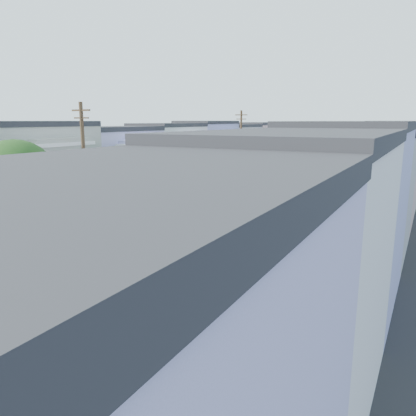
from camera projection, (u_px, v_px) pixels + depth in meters
ground at (143, 272)px, 24.35m from camera, size 160.00×160.00×0.00m
road_slab at (244, 220)px, 37.20m from camera, size 12.00×70.00×0.02m
curb_left at (188, 212)px, 40.03m from camera, size 0.30×70.00×0.15m
curb_right at (309, 227)px, 34.33m from camera, size 0.30×70.00×0.15m
sidewalk_left at (177, 211)px, 40.65m from camera, size 2.60×70.00×0.15m
sidewalk_right at (325, 229)px, 33.72m from camera, size 2.60×70.00×0.15m
centerline at (244, 220)px, 37.20m from camera, size 0.12×70.00×0.01m
townhouse_row_left at (146, 208)px, 42.45m from camera, size 5.00×70.00×8.50m
townhouse_row_right at (373, 236)px, 31.95m from camera, size 5.00×70.00×8.50m
tree_b at (16, 181)px, 23.28m from camera, size 4.70×4.70×7.91m
tree_c at (116, 177)px, 30.71m from camera, size 4.70×4.70×7.09m
tree_d at (195, 158)px, 40.69m from camera, size 4.70×4.70×7.61m
tree_e at (257, 153)px, 54.90m from camera, size 4.70×4.70×6.96m
tree_far_r at (351, 168)px, 44.78m from camera, size 2.92×2.92×5.27m
utility_pole_near at (85, 176)px, 27.95m from camera, size 1.60×0.26×10.00m
utility_pole_far at (241, 152)px, 50.21m from camera, size 1.60×0.26×10.00m
fedex_truck at (200, 233)px, 26.81m from camera, size 2.40×6.22×2.98m
lead_sedan at (249, 226)px, 32.63m from camera, size 1.73×3.99×1.29m
parked_left_c at (80, 250)px, 26.29m from camera, size 2.47×5.27×1.46m
parked_left_d at (170, 217)px, 35.28m from camera, size 2.04×4.65×1.47m
parked_right_a at (97, 359)px, 14.27m from camera, size 1.92×4.46×1.45m
parked_right_b at (211, 280)px, 21.51m from camera, size 2.29×4.72×1.29m
parked_right_c at (310, 208)px, 38.45m from camera, size 1.86×4.63×1.52m
parked_right_d at (332, 194)px, 46.89m from camera, size 2.19×4.61×1.27m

